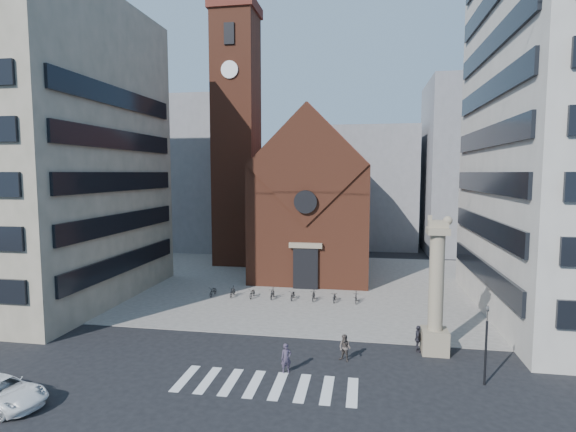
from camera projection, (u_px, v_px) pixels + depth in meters
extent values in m
plane|color=black|center=(268.00, 361.00, 26.90)|extent=(120.00, 120.00, 0.00)
cube|color=#9C968E|center=(308.00, 284.00, 45.53)|extent=(46.00, 30.00, 0.05)
cube|color=brown|center=(315.00, 219.00, 50.84)|extent=(12.00, 16.00, 12.00)
cube|color=maroon|center=(316.00, 166.00, 50.65)|extent=(12.00, 15.40, 12.00)
cube|color=brown|center=(306.00, 165.00, 42.46)|extent=(11.76, 0.50, 11.76)
cylinder|color=black|center=(305.00, 202.00, 42.36)|extent=(2.20, 0.30, 2.20)
cube|color=black|center=(306.00, 269.00, 43.23)|extent=(2.40, 0.30, 4.00)
cube|color=gray|center=(306.00, 245.00, 42.96)|extent=(3.20, 0.40, 0.50)
cube|color=brown|center=(237.00, 142.00, 54.62)|extent=(5.00, 5.00, 30.00)
cube|color=maroon|center=(235.00, 9.00, 53.11)|extent=(5.50, 5.50, 1.20)
cylinder|color=white|center=(230.00, 70.00, 51.29)|extent=(2.00, 0.20, 2.00)
cube|color=black|center=(229.00, 33.00, 50.91)|extent=(1.20, 0.20, 2.40)
cube|color=tan|center=(26.00, 153.00, 39.54)|extent=(18.00, 20.00, 26.00)
cube|color=gray|center=(196.00, 174.00, 68.47)|extent=(16.00, 14.00, 22.00)
cube|color=gray|center=(368.00, 187.00, 69.14)|extent=(14.00, 12.00, 18.00)
cube|color=gray|center=(484.00, 167.00, 63.18)|extent=(16.00, 14.00, 24.00)
cube|color=gray|center=(434.00, 341.00, 28.07)|extent=(1.60, 1.60, 1.50)
cylinder|color=gray|center=(436.00, 282.00, 27.71)|extent=(0.90, 0.90, 6.00)
cube|color=gray|center=(438.00, 231.00, 27.40)|extent=(1.30, 1.30, 0.40)
cube|color=gray|center=(438.00, 225.00, 27.36)|extent=(1.20, 0.50, 0.55)
sphere|color=gray|center=(448.00, 221.00, 27.24)|extent=(0.56, 0.56, 0.56)
cube|color=gray|center=(430.00, 218.00, 27.41)|extent=(0.25, 0.15, 0.35)
cylinder|color=black|center=(486.00, 353.00, 23.71)|extent=(0.12, 0.12, 3.50)
imported|color=black|center=(487.00, 313.00, 23.50)|extent=(0.13, 0.16, 0.80)
imported|color=white|center=(1.00, 392.00, 21.72)|extent=(5.15, 3.17, 1.33)
imported|color=#3B3145|center=(286.00, 358.00, 25.27)|extent=(0.72, 0.63, 1.67)
imported|color=#514641|center=(345.00, 348.00, 26.82)|extent=(0.98, 0.90, 1.61)
imported|color=#28262E|center=(418.00, 339.00, 28.23)|extent=(0.55, 1.03, 1.68)
imported|color=black|center=(213.00, 291.00, 40.96)|extent=(0.58, 1.63, 0.85)
imported|color=black|center=(233.00, 291.00, 40.64)|extent=(0.46, 1.58, 0.95)
imported|color=black|center=(252.00, 293.00, 40.33)|extent=(0.58, 1.63, 0.85)
imported|color=black|center=(272.00, 293.00, 40.01)|extent=(0.46, 1.58, 0.95)
imported|color=black|center=(293.00, 295.00, 39.70)|extent=(0.58, 1.63, 0.85)
imported|color=black|center=(314.00, 295.00, 39.38)|extent=(0.46, 1.58, 0.95)
imported|color=black|center=(335.00, 297.00, 39.07)|extent=(0.58, 1.63, 0.85)
imported|color=black|center=(356.00, 297.00, 38.76)|extent=(0.46, 1.58, 0.95)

